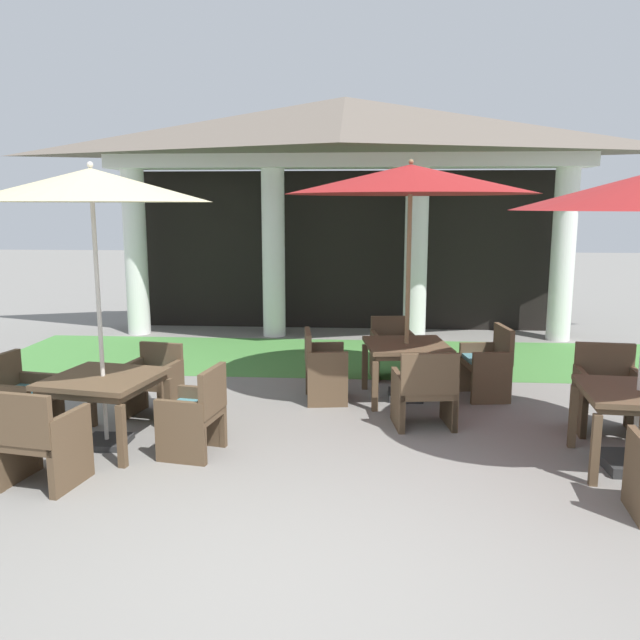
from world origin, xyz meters
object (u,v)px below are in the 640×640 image
at_px(patio_umbrella_mid_left, 91,187).
at_px(patio_chair_mid_right_north, 392,349).
at_px(patio_chair_mid_left_west, 21,399).
at_px(patio_chair_mid_right_south, 425,392).
at_px(patio_chair_mid_left_east, 195,415).
at_px(patio_chair_near_foreground_north, 607,392).
at_px(terracotta_urn, 487,375).
at_px(patio_chair_mid_right_east, 488,364).
at_px(patio_table_near_foreground, 638,400).
at_px(patio_chair_mid_left_north, 153,382).
at_px(patio_table_mid_right, 406,350).
at_px(patio_table_mid_left, 104,385).
at_px(patio_umbrella_mid_right, 411,181).
at_px(patio_chair_mid_right_west, 323,367).
at_px(patio_chair_mid_left_south, 40,440).

bearing_deg(patio_umbrella_mid_left, patio_chair_mid_right_north, 43.72).
xyz_separation_m(patio_chair_mid_left_west, patio_chair_mid_right_south, (4.19, 0.61, -0.01)).
relative_size(patio_chair_mid_left_east, patio_chair_mid_right_south, 1.00).
relative_size(patio_chair_near_foreground_north, patio_chair_mid_right_north, 1.10).
xyz_separation_m(patio_chair_mid_left_west, patio_chair_mid_right_north, (3.91, 2.65, 0.01)).
relative_size(patio_chair_mid_left_west, terracotta_urn, 1.91).
bearing_deg(patio_umbrella_mid_left, patio_chair_mid_left_west, 170.02).
bearing_deg(patio_chair_mid_right_east, patio_umbrella_mid_left, 107.47).
xyz_separation_m(patio_table_near_foreground, patio_chair_mid_right_north, (-2.10, 3.03, -0.24)).
bearing_deg(patio_chair_mid_left_east, terracotta_urn, -42.35).
xyz_separation_m(patio_chair_mid_right_north, patio_chair_mid_right_east, (1.16, -0.87, 0.02)).
relative_size(patio_chair_mid_left_north, patio_chair_mid_right_north, 0.96).
relative_size(patio_chair_near_foreground_north, patio_table_mid_right, 0.83).
relative_size(patio_table_near_foreground, patio_chair_mid_right_east, 1.17).
xyz_separation_m(patio_chair_mid_left_north, patio_chair_mid_right_south, (3.06, -0.18, 0.01)).
relative_size(patio_table_mid_left, patio_chair_mid_right_south, 1.33).
bearing_deg(patio_umbrella_mid_right, patio_table_near_foreground, -45.72).
distance_m(patio_table_near_foreground, patio_umbrella_mid_right, 3.45).
xyz_separation_m(patio_chair_near_foreground_north, terracotta_urn, (-0.98, 1.52, -0.24)).
height_order(patio_table_mid_left, patio_chair_mid_left_west, patio_chair_mid_left_west).
xyz_separation_m(patio_umbrella_mid_left, patio_chair_mid_right_east, (4.11, 1.94, -2.12)).
xyz_separation_m(patio_table_mid_right, patio_chair_mid_right_east, (1.02, 0.14, -0.19)).
bearing_deg(patio_table_mid_left, patio_chair_mid_right_north, 43.72).
bearing_deg(patio_chair_mid_left_north, patio_table_mid_right, -153.85).
xyz_separation_m(patio_chair_mid_right_west, patio_chair_mid_right_south, (1.16, -0.88, -0.02)).
relative_size(patio_chair_mid_left_south, patio_chair_mid_left_east, 1.01).
distance_m(patio_table_near_foreground, patio_chair_mid_left_east, 4.09).
distance_m(patio_table_near_foreground, patio_chair_mid_left_west, 6.02).
bearing_deg(patio_umbrella_mid_right, patio_umbrella_mid_left, -149.71).
distance_m(patio_table_mid_left, patio_chair_mid_left_west, 1.00).
xyz_separation_m(patio_chair_mid_left_north, patio_umbrella_mid_right, (2.92, 0.85, 2.27)).
height_order(patio_chair_mid_left_west, patio_chair_mid_right_north, patio_chair_mid_left_west).
distance_m(patio_table_mid_left, patio_chair_mid_right_north, 4.08).
bearing_deg(patio_chair_mid_right_east, patio_table_mid_left, 107.47).
distance_m(patio_table_mid_right, patio_chair_mid_right_east, 1.05).
xyz_separation_m(patio_umbrella_mid_left, patio_chair_mid_right_north, (2.95, 2.82, -2.14)).
bearing_deg(patio_chair_mid_left_west, patio_table_mid_right, 121.96).
bearing_deg(patio_chair_mid_right_north, terracotta_urn, 149.43).
relative_size(patio_umbrella_mid_left, patio_chair_mid_right_north, 3.33).
distance_m(patio_table_near_foreground, patio_umbrella_mid_left, 5.40).
bearing_deg(patio_chair_mid_right_north, patio_umbrella_mid_left, 35.88).
distance_m(patio_chair_mid_left_west, patio_chair_mid_right_west, 3.38).
bearing_deg(patio_chair_mid_right_west, patio_umbrella_mid_left, -59.03).
bearing_deg(patio_table_mid_left, patio_chair_mid_right_east, 25.31).
relative_size(patio_table_mid_left, patio_chair_mid_left_east, 1.32).
bearing_deg(patio_umbrella_mid_left, terracotta_urn, 28.95).
height_order(patio_umbrella_mid_left, patio_chair_mid_right_east, patio_umbrella_mid_left).
relative_size(patio_chair_mid_left_east, patio_table_mid_right, 0.79).
height_order(patio_chair_mid_left_north, patio_chair_mid_right_west, patio_chair_mid_right_west).
bearing_deg(patio_chair_mid_right_south, patio_chair_near_foreground_north, -7.45).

